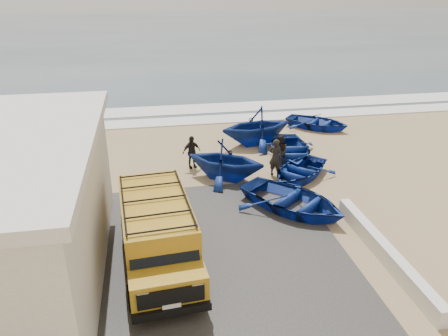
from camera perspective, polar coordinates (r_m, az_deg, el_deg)
ground at (r=15.63m, az=-1.78°, el=-7.34°), size 160.00×160.00×0.00m
slab at (r=13.84m, az=-8.94°, el=-12.16°), size 12.00×10.00×0.05m
ocean at (r=69.73m, az=-8.87°, el=16.98°), size 180.00×88.00×0.01m
surf_line at (r=26.56m, az=-5.61°, el=6.09°), size 180.00×1.60×0.06m
surf_wash at (r=28.95m, az=-6.04°, el=7.56°), size 180.00×2.20×0.04m
parapet at (r=14.60m, az=20.21°, el=-10.22°), size 0.35×6.00×0.55m
van at (r=13.16m, az=-8.67°, el=-8.25°), size 2.38×5.20×2.17m
boat_near_left at (r=16.47m, az=8.95°, el=-4.17°), size 4.98×5.16×0.87m
boat_near_right at (r=19.16m, az=9.78°, el=-0.32°), size 4.19×4.13×0.71m
boat_mid_left at (r=18.59m, az=0.21°, el=1.08°), size 4.41×4.25×1.79m
boat_mid_right at (r=21.23m, az=8.59°, el=2.38°), size 3.45×4.40×0.83m
boat_far_left at (r=22.64m, az=4.24°, el=5.55°), size 4.42×4.03×1.99m
boat_far_right at (r=25.72m, az=12.06°, el=5.87°), size 4.38×4.26×0.74m
fisherman_front at (r=19.05m, az=6.75°, el=1.35°), size 0.74×0.72×1.71m
fisherman_middle at (r=20.07m, az=7.37°, el=2.19°), size 0.61×0.76×1.50m
fisherman_back at (r=19.83m, az=-4.26°, el=2.10°), size 0.97×0.66×1.52m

